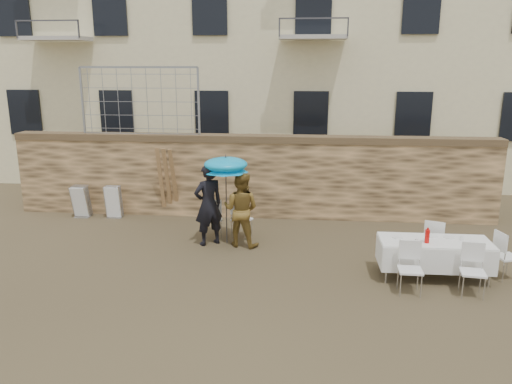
# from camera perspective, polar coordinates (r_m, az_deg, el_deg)

# --- Properties ---
(ground) EXTENTS (80.00, 80.00, 0.00)m
(ground) POSITION_cam_1_polar(r_m,az_deg,el_deg) (9.25, -3.86, -11.81)
(ground) COLOR brown
(ground) RESTS_ON ground
(stone_wall) EXTENTS (13.00, 0.50, 2.20)m
(stone_wall) POSITION_cam_1_polar(r_m,az_deg,el_deg) (13.58, -0.54, 1.74)
(stone_wall) COLOR olive
(stone_wall) RESTS_ON ground
(chain_link_fence) EXTENTS (3.20, 0.06, 1.80)m
(chain_link_fence) POSITION_cam_1_polar(r_m,az_deg,el_deg) (13.93, -13.13, 10.02)
(chain_link_fence) COLOR gray
(chain_link_fence) RESTS_ON stone_wall
(man_suit) EXTENTS (0.83, 0.78, 1.91)m
(man_suit) POSITION_cam_1_polar(r_m,az_deg,el_deg) (11.47, -5.46, -1.46)
(man_suit) COLOR black
(man_suit) RESTS_ON ground
(woman_dress) EXTENTS (0.97, 0.83, 1.73)m
(woman_dress) POSITION_cam_1_polar(r_m,az_deg,el_deg) (11.38, -1.74, -2.00)
(woman_dress) COLOR olive
(woman_dress) RESTS_ON ground
(umbrella) EXTENTS (1.03, 1.03, 1.93)m
(umbrella) POSITION_cam_1_polar(r_m,az_deg,el_deg) (11.29, -3.47, 2.84)
(umbrella) COLOR #3F3F44
(umbrella) RESTS_ON ground
(couple_chair_left) EXTENTS (0.57, 0.57, 0.96)m
(couple_chair_left) POSITION_cam_1_polar(r_m,az_deg,el_deg) (12.12, -4.92, -2.91)
(couple_chair_left) COLOR white
(couple_chair_left) RESTS_ON ground
(couple_chair_right) EXTENTS (0.63, 0.63, 0.96)m
(couple_chair_right) POSITION_cam_1_polar(r_m,az_deg,el_deg) (12.02, -1.63, -3.02)
(couple_chair_right) COLOR white
(couple_chair_right) RESTS_ON ground
(banquet_table) EXTENTS (2.10, 0.85, 0.78)m
(banquet_table) POSITION_cam_1_polar(r_m,az_deg,el_deg) (10.30, 19.80, -5.46)
(banquet_table) COLOR white
(banquet_table) RESTS_ON ground
(soda_bottle) EXTENTS (0.09, 0.09, 0.26)m
(soda_bottle) POSITION_cam_1_polar(r_m,az_deg,el_deg) (10.05, 18.98, -4.81)
(soda_bottle) COLOR red
(soda_bottle) RESTS_ON banquet_table
(table_chair_front_left) EXTENTS (0.50, 0.50, 0.96)m
(table_chair_front_left) POSITION_cam_1_polar(r_m,az_deg,el_deg) (9.57, 17.23, -8.38)
(table_chair_front_left) COLOR white
(table_chair_front_left) RESTS_ON ground
(table_chair_front_right) EXTENTS (0.53, 0.53, 0.96)m
(table_chair_front_right) POSITION_cam_1_polar(r_m,az_deg,el_deg) (9.85, 23.56, -8.29)
(table_chair_front_right) COLOR white
(table_chair_front_right) RESTS_ON ground
(table_chair_back) EXTENTS (0.62, 0.62, 0.96)m
(table_chair_back) POSITION_cam_1_polar(r_m,az_deg,el_deg) (11.16, 19.72, -5.29)
(table_chair_back) COLOR white
(table_chair_back) RESTS_ON ground
(table_chair_side) EXTENTS (0.59, 0.59, 0.96)m
(table_chair_side) POSITION_cam_1_polar(r_m,az_deg,el_deg) (10.90, 26.75, -6.49)
(table_chair_side) COLOR white
(table_chair_side) RESTS_ON ground
(chair_stack_left) EXTENTS (0.46, 0.40, 0.92)m
(chair_stack_left) POSITION_cam_1_polar(r_m,az_deg,el_deg) (14.49, -19.15, -0.86)
(chair_stack_left) COLOR white
(chair_stack_left) RESTS_ON ground
(chair_stack_right) EXTENTS (0.46, 0.32, 0.92)m
(chair_stack_right) POSITION_cam_1_polar(r_m,az_deg,el_deg) (14.14, -15.83, -0.97)
(chair_stack_right) COLOR white
(chair_stack_right) RESTS_ON ground
(wood_planks) EXTENTS (0.70, 0.20, 2.00)m
(wood_planks) POSITION_cam_1_polar(r_m,az_deg,el_deg) (13.58, -9.58, 1.11)
(wood_planks) COLOR #A37749
(wood_planks) RESTS_ON ground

